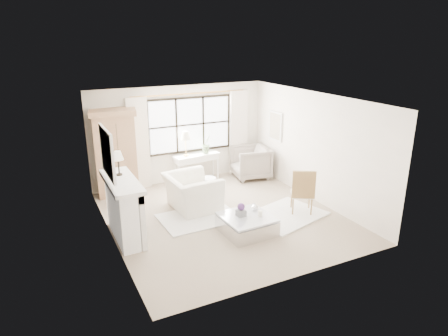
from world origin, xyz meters
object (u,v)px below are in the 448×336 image
Objects in this scene: console_table at (197,168)px; club_armchair at (192,192)px; coffee_table at (247,225)px; armoire at (116,152)px.

club_armchair reaches higher than console_table.
coffee_table is (-0.27, -3.39, -0.22)m from console_table.
armoire is at bearing 173.74° from console_table.
club_armchair is 1.23× the size of coffee_table.
armoire reaches higher than coffee_table.
armoire is at bearing 117.55° from coffee_table.
club_armchair reaches higher than coffee_table.
club_armchair is (-0.83, -1.73, 0.02)m from console_table.
console_table is (2.21, 0.02, -0.74)m from armoire.
console_table is 1.92m from club_armchair.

